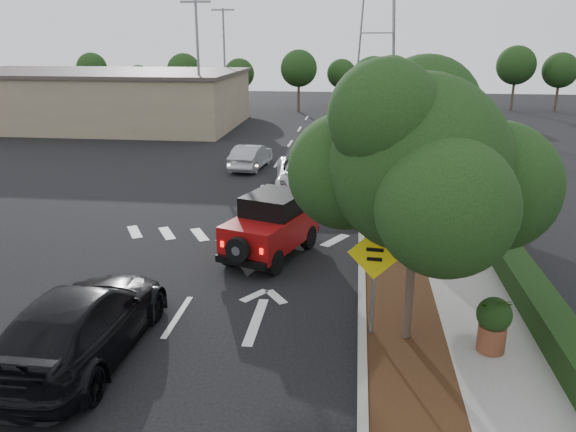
% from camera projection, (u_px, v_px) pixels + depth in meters
% --- Properties ---
extents(ground, '(120.00, 120.00, 0.00)m').
position_uv_depth(ground, '(178.00, 317.00, 14.09)').
color(ground, black).
rests_on(ground, ground).
extents(curb, '(0.20, 70.00, 0.15)m').
position_uv_depth(curb, '(361.00, 193.00, 24.87)').
color(curb, '#9E9B93').
rests_on(curb, ground).
extents(planting_strip, '(1.80, 70.00, 0.12)m').
position_uv_depth(planting_strip, '(384.00, 194.00, 24.76)').
color(planting_strip, black).
rests_on(planting_strip, ground).
extents(sidewalk, '(2.00, 70.00, 0.12)m').
position_uv_depth(sidewalk, '(428.00, 196.00, 24.54)').
color(sidewalk, gray).
rests_on(sidewalk, ground).
extents(hedge, '(0.80, 70.00, 0.80)m').
position_uv_depth(hedge, '(461.00, 189.00, 24.27)').
color(hedge, black).
rests_on(hedge, ground).
extents(commercial_building, '(22.00, 12.00, 4.00)m').
position_uv_depth(commercial_building, '(96.00, 99.00, 43.67)').
color(commercial_building, '#817259').
rests_on(commercial_building, ground).
extents(transmission_tower, '(7.00, 4.00, 28.00)m').
position_uv_depth(transmission_tower, '(374.00, 103.00, 58.75)').
color(transmission_tower, slate).
rests_on(transmission_tower, ground).
extents(street_tree_near, '(3.80, 3.80, 5.92)m').
position_uv_depth(street_tree_near, '(406.00, 341.00, 12.97)').
color(street_tree_near, black).
rests_on(street_tree_near, ground).
extents(street_tree_mid, '(3.20, 3.20, 5.32)m').
position_uv_depth(street_tree_mid, '(390.00, 238.00, 19.58)').
color(street_tree_mid, black).
rests_on(street_tree_mid, ground).
extents(street_tree_far, '(3.40, 3.40, 5.62)m').
position_uv_depth(street_tree_far, '(383.00, 190.00, 25.72)').
color(street_tree_far, black).
rests_on(street_tree_far, ground).
extents(light_pole_a, '(2.00, 0.22, 9.00)m').
position_uv_depth(light_pole_a, '(202.00, 136.00, 39.41)').
color(light_pole_a, slate).
rests_on(light_pole_a, ground).
extents(light_pole_b, '(2.00, 0.22, 9.00)m').
position_uv_depth(light_pole_b, '(226.00, 114.00, 50.86)').
color(light_pole_b, slate).
rests_on(light_pole_b, ground).
extents(red_jeep, '(2.84, 4.10, 2.01)m').
position_uv_depth(red_jeep, '(274.00, 224.00, 17.78)').
color(red_jeep, black).
rests_on(red_jeep, ground).
extents(silver_suv_ahead, '(3.27, 5.99, 1.59)m').
position_uv_depth(silver_suv_ahead, '(306.00, 175.00, 25.00)').
color(silver_suv_ahead, '#B9BCC1').
rests_on(silver_suv_ahead, ground).
extents(black_suv_oncoming, '(2.33, 5.60, 1.62)m').
position_uv_depth(black_suv_oncoming, '(82.00, 323.00, 12.12)').
color(black_suv_oncoming, black).
rests_on(black_suv_oncoming, ground).
extents(silver_sedan_oncoming, '(1.79, 4.00, 1.28)m').
position_uv_depth(silver_sedan_oncoming, '(251.00, 156.00, 29.67)').
color(silver_sedan_oncoming, '#929499').
rests_on(silver_sedan_oncoming, ground).
extents(parked_suv, '(4.04, 1.95, 1.33)m').
position_uv_depth(parked_suv, '(180.00, 125.00, 39.77)').
color(parked_suv, '#B1B2B9').
rests_on(parked_suv, ground).
extents(speed_hump_sign, '(1.21, 0.15, 2.57)m').
position_uv_depth(speed_hump_sign, '(374.00, 267.00, 12.55)').
color(speed_hump_sign, slate).
rests_on(speed_hump_sign, ground).
extents(terracotta_planter, '(0.76, 0.76, 1.32)m').
position_uv_depth(terracotta_planter, '(494.00, 319.00, 12.11)').
color(terracotta_planter, brown).
rests_on(terracotta_planter, ground).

